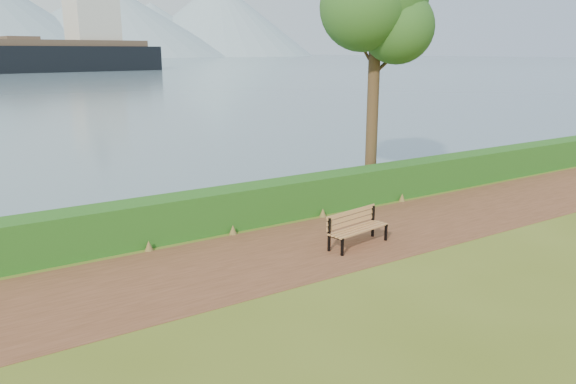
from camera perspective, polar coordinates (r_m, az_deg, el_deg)
ground at (r=12.58m, az=3.24°, el=-5.95°), size 140.00×140.00×0.00m
path at (r=12.81m, az=2.45°, el=-5.55°), size 40.00×3.40×0.01m
hedge at (r=14.51m, az=-2.80°, el=-1.13°), size 32.00×0.85×1.00m
bench at (r=12.85m, az=6.90°, el=-3.42°), size 1.66×0.72×0.81m
tree at (r=17.54m, az=8.99°, el=18.48°), size 3.88×3.19×7.66m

